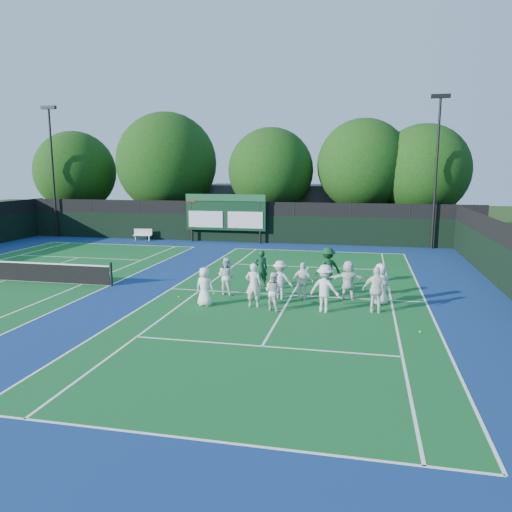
% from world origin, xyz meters
% --- Properties ---
extents(ground, '(120.00, 120.00, 0.00)m').
position_xyz_m(ground, '(0.00, 0.00, 0.00)').
color(ground, '#1C350E').
rests_on(ground, ground).
extents(court_apron, '(34.00, 32.00, 0.01)m').
position_xyz_m(court_apron, '(-6.00, 1.00, 0.00)').
color(court_apron, navy).
rests_on(court_apron, ground).
extents(near_court, '(11.05, 23.85, 0.01)m').
position_xyz_m(near_court, '(0.00, 1.00, 0.01)').
color(near_court, '#125722').
rests_on(near_court, ground).
extents(left_court, '(11.05, 23.85, 0.01)m').
position_xyz_m(left_court, '(-14.00, 1.00, 0.01)').
color(left_court, '#125722').
rests_on(left_court, ground).
extents(back_fence, '(34.00, 0.08, 3.00)m').
position_xyz_m(back_fence, '(-6.00, 16.00, 1.36)').
color(back_fence, black).
rests_on(back_fence, ground).
extents(scoreboard, '(6.00, 0.21, 3.55)m').
position_xyz_m(scoreboard, '(-7.01, 15.59, 2.19)').
color(scoreboard, black).
rests_on(scoreboard, ground).
extents(clubhouse, '(18.00, 6.00, 4.00)m').
position_xyz_m(clubhouse, '(-2.00, 24.00, 2.00)').
color(clubhouse, '#58585D').
rests_on(clubhouse, ground).
extents(light_pole_left, '(1.20, 0.30, 10.12)m').
position_xyz_m(light_pole_left, '(-21.00, 15.70, 6.30)').
color(light_pole_left, black).
rests_on(light_pole_left, ground).
extents(light_pole_right, '(1.20, 0.30, 10.12)m').
position_xyz_m(light_pole_right, '(7.50, 15.70, 6.30)').
color(light_pole_right, black).
rests_on(light_pole_right, ground).
extents(tennis_net, '(11.30, 0.10, 1.10)m').
position_xyz_m(tennis_net, '(-14.00, 1.00, 0.49)').
color(tennis_net, black).
rests_on(tennis_net, ground).
extents(bench, '(1.41, 0.60, 0.87)m').
position_xyz_m(bench, '(-13.48, 15.36, 0.47)').
color(bench, white).
rests_on(bench, ground).
extents(tree_a, '(6.84, 6.84, 8.54)m').
position_xyz_m(tree_a, '(-21.28, 19.58, 4.94)').
color(tree_a, black).
rests_on(tree_a, ground).
extents(tree_b, '(8.15, 8.15, 9.92)m').
position_xyz_m(tree_b, '(-12.90, 19.58, 5.64)').
color(tree_b, black).
rests_on(tree_b, ground).
extents(tree_c, '(6.68, 6.68, 8.57)m').
position_xyz_m(tree_c, '(-4.21, 19.58, 5.05)').
color(tree_c, black).
rests_on(tree_c, ground).
extents(tree_d, '(6.93, 6.93, 9.11)m').
position_xyz_m(tree_d, '(2.88, 19.58, 5.46)').
color(tree_d, black).
rests_on(tree_d, ground).
extents(tree_e, '(6.79, 6.79, 8.65)m').
position_xyz_m(tree_e, '(7.25, 19.58, 5.08)').
color(tree_e, black).
rests_on(tree_e, ground).
extents(tennis_ball_1, '(0.07, 0.07, 0.07)m').
position_xyz_m(tennis_ball_1, '(2.62, 3.73, 0.03)').
color(tennis_ball_1, '#D8E91B').
rests_on(tennis_ball_1, ground).
extents(tennis_ball_2, '(0.07, 0.07, 0.07)m').
position_xyz_m(tennis_ball_2, '(4.84, -3.04, 0.03)').
color(tennis_ball_2, '#D8E91B').
rests_on(tennis_ball_2, ground).
extents(tennis_ball_3, '(0.07, 0.07, 0.07)m').
position_xyz_m(tennis_ball_3, '(-4.59, -0.37, 0.03)').
color(tennis_ball_3, '#D8E91B').
rests_on(tennis_ball_3, ground).
extents(tennis_ball_4, '(0.07, 0.07, 0.07)m').
position_xyz_m(tennis_ball_4, '(-0.32, 3.09, 0.03)').
color(tennis_ball_4, '#D8E91B').
rests_on(tennis_ball_4, ground).
extents(player_front_0, '(0.84, 0.62, 1.55)m').
position_xyz_m(player_front_0, '(-3.13, -1.35, 0.78)').
color(player_front_0, white).
rests_on(player_front_0, ground).
extents(player_front_1, '(0.64, 0.43, 1.75)m').
position_xyz_m(player_front_1, '(-1.21, -1.11, 0.88)').
color(player_front_1, silver).
rests_on(player_front_1, ground).
extents(player_front_2, '(0.89, 0.80, 1.49)m').
position_xyz_m(player_front_2, '(-0.38, -1.40, 0.74)').
color(player_front_2, white).
rests_on(player_front_2, ground).
extents(player_front_3, '(1.32, 0.99, 1.81)m').
position_xyz_m(player_front_3, '(1.56, -1.21, 0.91)').
color(player_front_3, silver).
rests_on(player_front_3, ground).
extents(player_front_4, '(1.06, 0.51, 1.76)m').
position_xyz_m(player_front_4, '(3.46, -0.91, 0.88)').
color(player_front_4, white).
rests_on(player_front_4, ground).
extents(player_back_0, '(0.93, 0.81, 1.62)m').
position_xyz_m(player_back_0, '(-2.78, 0.56, 0.81)').
color(player_back_0, white).
rests_on(player_back_0, ground).
extents(player_back_1, '(1.09, 0.67, 1.62)m').
position_xyz_m(player_back_1, '(-0.41, 0.29, 0.81)').
color(player_back_1, silver).
rests_on(player_back_1, ground).
extents(player_back_2, '(0.98, 0.57, 1.57)m').
position_xyz_m(player_back_2, '(0.54, 0.35, 0.79)').
color(player_back_2, white).
rests_on(player_back_2, ground).
extents(player_back_3, '(1.56, 0.63, 1.64)m').
position_xyz_m(player_back_3, '(2.36, 0.85, 0.82)').
color(player_back_3, white).
rests_on(player_back_3, ground).
extents(player_back_4, '(0.93, 0.74, 1.67)m').
position_xyz_m(player_back_4, '(3.63, 0.30, 0.83)').
color(player_back_4, white).
rests_on(player_back_4, ground).
extents(coach_left, '(0.73, 0.61, 1.71)m').
position_xyz_m(coach_left, '(-1.61, 2.25, 0.86)').
color(coach_left, '#103C20').
rests_on(coach_left, ground).
extents(coach_right, '(1.39, 1.14, 1.87)m').
position_xyz_m(coach_right, '(1.39, 2.71, 0.93)').
color(coach_right, '#0F381C').
rests_on(coach_right, ground).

